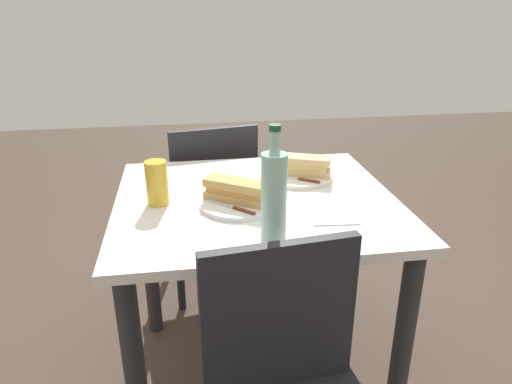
{
  "coord_description": "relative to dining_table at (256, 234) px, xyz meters",
  "views": [
    {
      "loc": [
        0.22,
        1.41,
        1.37
      ],
      "look_at": [
        0.0,
        0.0,
        0.78
      ],
      "focal_mm": 33.15,
      "sensor_mm": 36.0,
      "label": 1
    }
  ],
  "objects": [
    {
      "name": "paper_napkin",
      "position": [
        -0.21,
        0.17,
        0.14
      ],
      "size": [
        0.15,
        0.15,
        0.0
      ],
      "primitive_type": "cube",
      "rotation": [
        0.0,
        0.0,
        -0.09
      ],
      "color": "white",
      "rests_on": "dining_table"
    },
    {
      "name": "ground_plane",
      "position": [
        0.0,
        0.0,
        -0.62
      ],
      "size": [
        8.0,
        8.0,
        0.0
      ],
      "primitive_type": "plane",
      "color": "#47382D"
    },
    {
      "name": "baguette_sandwich_far",
      "position": [
        -0.18,
        -0.16,
        0.18
      ],
      "size": [
        0.24,
        0.15,
        0.07
      ],
      "color": "#DBB77A",
      "rests_on": "plate_far"
    },
    {
      "name": "water_bottle",
      "position": [
        0.0,
        0.3,
        0.27
      ],
      "size": [
        0.07,
        0.07,
        0.32
      ],
      "color": "#99C6B7",
      "rests_on": "dining_table"
    },
    {
      "name": "chair_near",
      "position": [
        0.12,
        -0.61,
        -0.13
      ],
      "size": [
        0.46,
        0.46,
        0.86
      ],
      "color": "black",
      "rests_on": "ground"
    },
    {
      "name": "baguette_sandwich_near",
      "position": [
        0.06,
        0.05,
        0.18
      ],
      "size": [
        0.22,
        0.18,
        0.07
      ],
      "color": "tan",
      "rests_on": "plate_near"
    },
    {
      "name": "dining_table",
      "position": [
        0.0,
        0.0,
        0.0
      ],
      "size": [
        0.91,
        0.82,
        0.76
      ],
      "color": "silver",
      "rests_on": "ground"
    },
    {
      "name": "plate_far",
      "position": [
        -0.18,
        -0.16,
        0.14
      ],
      "size": [
        0.25,
        0.25,
        0.01
      ],
      "primitive_type": "cylinder",
      "color": "silver",
      "rests_on": "dining_table"
    },
    {
      "name": "knife_near",
      "position": [
        0.08,
        0.11,
        0.15
      ],
      "size": [
        0.14,
        0.13,
        0.01
      ],
      "color": "silver",
      "rests_on": "plate_near"
    },
    {
      "name": "beer_glass",
      "position": [
        0.31,
        -0.0,
        0.21
      ],
      "size": [
        0.07,
        0.07,
        0.14
      ],
      "primitive_type": "cylinder",
      "color": "gold",
      "rests_on": "dining_table"
    },
    {
      "name": "plate_near",
      "position": [
        0.06,
        0.05,
        0.14
      ],
      "size": [
        0.25,
        0.25,
        0.01
      ],
      "primitive_type": "cylinder",
      "color": "white",
      "rests_on": "dining_table"
    },
    {
      "name": "knife_far",
      "position": [
        -0.17,
        -0.1,
        0.15
      ],
      "size": [
        0.15,
        0.11,
        0.01
      ],
      "color": "silver",
      "rests_on": "plate_far"
    }
  ]
}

